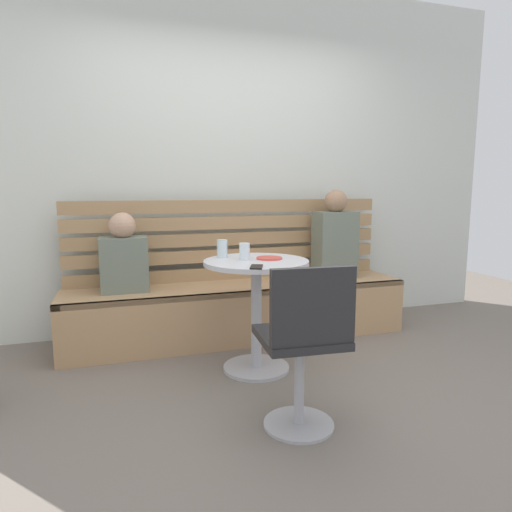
{
  "coord_description": "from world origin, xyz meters",
  "views": [
    {
      "loc": [
        -0.94,
        -2.16,
        1.2
      ],
      "look_at": [
        -0.03,
        0.66,
        0.75
      ],
      "focal_mm": 31.5,
      "sensor_mm": 36.0,
      "label": 1
    }
  ],
  "objects_px": {
    "cup_water_clear": "(245,251)",
    "phone_on_table": "(256,267)",
    "cafe_table": "(256,294)",
    "person_adult": "(335,239)",
    "person_child_left": "(124,257)",
    "booth_bench": "(239,311)",
    "plate_small": "(269,258)",
    "cup_glass_tall": "(222,249)",
    "white_chair": "(304,342)"
  },
  "relations": [
    {
      "from": "cup_water_clear",
      "to": "cup_glass_tall",
      "type": "relative_size",
      "value": 0.92
    },
    {
      "from": "booth_bench",
      "to": "phone_on_table",
      "type": "bearing_deg",
      "value": -99.24
    },
    {
      "from": "cup_water_clear",
      "to": "plate_small",
      "type": "distance_m",
      "value": 0.17
    },
    {
      "from": "person_adult",
      "to": "cup_water_clear",
      "type": "height_order",
      "value": "person_adult"
    },
    {
      "from": "person_adult",
      "to": "cafe_table",
      "type": "bearing_deg",
      "value": -143.45
    },
    {
      "from": "plate_small",
      "to": "phone_on_table",
      "type": "relative_size",
      "value": 1.21
    },
    {
      "from": "booth_bench",
      "to": "cup_water_clear",
      "type": "distance_m",
      "value": 0.85
    },
    {
      "from": "person_adult",
      "to": "plate_small",
      "type": "distance_m",
      "value": 1.06
    },
    {
      "from": "person_child_left",
      "to": "plate_small",
      "type": "bearing_deg",
      "value": -36.68
    },
    {
      "from": "person_child_left",
      "to": "phone_on_table",
      "type": "xyz_separation_m",
      "value": [
        0.72,
        -0.94,
        0.05
      ]
    },
    {
      "from": "booth_bench",
      "to": "cup_water_clear",
      "type": "xyz_separation_m",
      "value": [
        -0.13,
        -0.61,
        0.57
      ]
    },
    {
      "from": "cafe_table",
      "to": "white_chair",
      "type": "xyz_separation_m",
      "value": [
        -0.02,
        -0.81,
        -0.05
      ]
    },
    {
      "from": "person_adult",
      "to": "plate_small",
      "type": "xyz_separation_m",
      "value": [
        -0.83,
        -0.67,
        -0.03
      ]
    },
    {
      "from": "person_child_left",
      "to": "booth_bench",
      "type": "bearing_deg",
      "value": -2.71
    },
    {
      "from": "cafe_table",
      "to": "phone_on_table",
      "type": "xyz_separation_m",
      "value": [
        -0.08,
        -0.26,
        0.23
      ]
    },
    {
      "from": "person_child_left",
      "to": "plate_small",
      "type": "height_order",
      "value": "person_child_left"
    },
    {
      "from": "booth_bench",
      "to": "phone_on_table",
      "type": "xyz_separation_m",
      "value": [
        -0.15,
        -0.9,
        0.52
      ]
    },
    {
      "from": "cup_water_clear",
      "to": "plate_small",
      "type": "xyz_separation_m",
      "value": [
        0.16,
        -0.02,
        -0.05
      ]
    },
    {
      "from": "phone_on_table",
      "to": "person_adult",
      "type": "bearing_deg",
      "value": -115.2
    },
    {
      "from": "white_chair",
      "to": "phone_on_table",
      "type": "bearing_deg",
      "value": 96.45
    },
    {
      "from": "cafe_table",
      "to": "cup_water_clear",
      "type": "distance_m",
      "value": 0.29
    },
    {
      "from": "cup_glass_tall",
      "to": "cup_water_clear",
      "type": "bearing_deg",
      "value": -50.86
    },
    {
      "from": "phone_on_table",
      "to": "person_child_left",
      "type": "bearing_deg",
      "value": -30.84
    },
    {
      "from": "cup_glass_tall",
      "to": "person_adult",
      "type": "bearing_deg",
      "value": 24.68
    },
    {
      "from": "cup_water_clear",
      "to": "cup_glass_tall",
      "type": "height_order",
      "value": "cup_glass_tall"
    },
    {
      "from": "person_adult",
      "to": "phone_on_table",
      "type": "bearing_deg",
      "value": -136.88
    },
    {
      "from": "white_chair",
      "to": "cafe_table",
      "type": "bearing_deg",
      "value": 88.73
    },
    {
      "from": "cup_water_clear",
      "to": "cafe_table",
      "type": "bearing_deg",
      "value": -27.14
    },
    {
      "from": "cup_glass_tall",
      "to": "white_chair",
      "type": "bearing_deg",
      "value": -80.54
    },
    {
      "from": "plate_small",
      "to": "cup_glass_tall",
      "type": "bearing_deg",
      "value": 150.27
    },
    {
      "from": "cafe_table",
      "to": "person_adult",
      "type": "bearing_deg",
      "value": 36.55
    },
    {
      "from": "cup_water_clear",
      "to": "plate_small",
      "type": "bearing_deg",
      "value": -6.18
    },
    {
      "from": "white_chair",
      "to": "booth_bench",
      "type": "bearing_deg",
      "value": 86.72
    },
    {
      "from": "cup_water_clear",
      "to": "cup_glass_tall",
      "type": "distance_m",
      "value": 0.18
    },
    {
      "from": "cafe_table",
      "to": "person_child_left",
      "type": "distance_m",
      "value": 1.07
    },
    {
      "from": "cafe_table",
      "to": "person_child_left",
      "type": "xyz_separation_m",
      "value": [
        -0.8,
        0.69,
        0.18
      ]
    },
    {
      "from": "booth_bench",
      "to": "plate_small",
      "type": "bearing_deg",
      "value": -87.35
    },
    {
      "from": "white_chair",
      "to": "cup_glass_tall",
      "type": "xyz_separation_m",
      "value": [
        -0.16,
        0.99,
        0.34
      ]
    },
    {
      "from": "cup_water_clear",
      "to": "phone_on_table",
      "type": "distance_m",
      "value": 0.3
    },
    {
      "from": "cup_glass_tall",
      "to": "phone_on_table",
      "type": "bearing_deg",
      "value": -76.74
    },
    {
      "from": "person_adult",
      "to": "person_child_left",
      "type": "height_order",
      "value": "person_adult"
    },
    {
      "from": "person_adult",
      "to": "person_child_left",
      "type": "relative_size",
      "value": 1.27
    },
    {
      "from": "booth_bench",
      "to": "cup_water_clear",
      "type": "bearing_deg",
      "value": -102.36
    },
    {
      "from": "booth_bench",
      "to": "cafe_table",
      "type": "bearing_deg",
      "value": -95.81
    },
    {
      "from": "phone_on_table",
      "to": "cup_glass_tall",
      "type": "bearing_deg",
      "value": -55.06
    },
    {
      "from": "cafe_table",
      "to": "cup_water_clear",
      "type": "relative_size",
      "value": 6.73
    },
    {
      "from": "plate_small",
      "to": "booth_bench",
      "type": "bearing_deg",
      "value": 92.65
    },
    {
      "from": "booth_bench",
      "to": "white_chair",
      "type": "bearing_deg",
      "value": -93.28
    },
    {
      "from": "white_chair",
      "to": "cup_water_clear",
      "type": "distance_m",
      "value": 0.91
    },
    {
      "from": "booth_bench",
      "to": "white_chair",
      "type": "xyz_separation_m",
      "value": [
        -0.08,
        -1.46,
        0.24
      ]
    }
  ]
}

